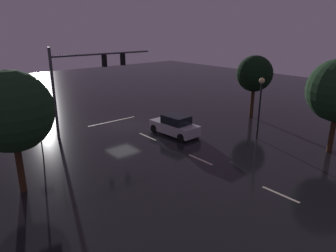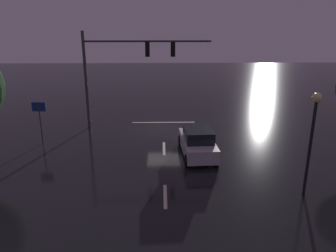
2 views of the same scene
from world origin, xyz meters
name	(u,v)px [view 1 (image 1 of 2)]	position (x,y,z in m)	size (l,w,h in m)	color
ground_plane	(122,125)	(0.00, 0.00, 0.00)	(80.00, 80.00, 0.00)	black
traffic_signal_assembly	(87,73)	(2.75, -0.45, 4.98)	(9.18, 0.47, 7.13)	#383A3D
lane_dash_far	(148,137)	(0.00, 4.00, 0.00)	(2.20, 0.16, 0.01)	beige
lane_dash_mid	(200,160)	(0.00, 10.00, 0.00)	(2.20, 0.16, 0.01)	beige
lane_dash_near	(280,194)	(0.00, 16.00, 0.00)	(2.20, 0.16, 0.01)	beige
stop_bar	(112,121)	(0.00, -1.64, 0.00)	(5.00, 0.16, 0.01)	beige
car_approaching	(175,126)	(-2.02, 5.06, 0.80)	(2.14, 4.46, 1.70)	#B7B7BC
street_lamp_left_kerb	(260,96)	(-6.53, 9.92, 3.43)	(0.44, 0.44, 4.87)	black
route_sign	(40,129)	(8.05, 2.92, 2.06)	(0.90, 0.14, 2.86)	#383A3D
tree_left_near	(254,74)	(-11.37, 5.87, 4.27)	(3.44, 3.44, 6.02)	#382314
tree_right_near	(11,112)	(10.45, 6.77, 4.50)	(4.22, 4.22, 6.62)	#382314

